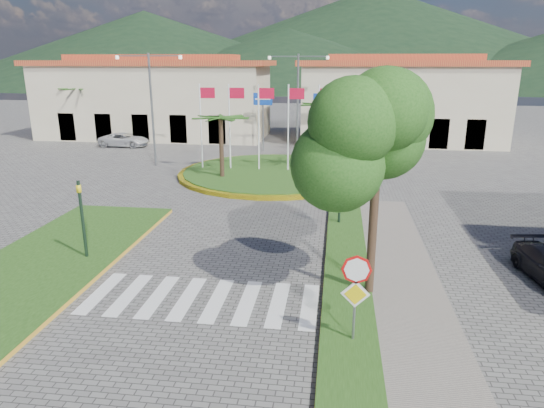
# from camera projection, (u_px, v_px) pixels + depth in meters

# --- Properties ---
(ground) EXTENTS (160.00, 160.00, 0.00)m
(ground) POSITION_uv_depth(u_px,v_px,m) (155.00, 374.00, 12.01)
(ground) COLOR #5C5957
(ground) RESTS_ON ground
(sidewalk_right) EXTENTS (4.00, 28.00, 0.15)m
(sidewalk_right) POSITION_uv_depth(u_px,v_px,m) (394.00, 345.00, 13.12)
(sidewalk_right) COLOR gray
(sidewalk_right) RESTS_ON ground
(verge_right) EXTENTS (1.60, 28.00, 0.18)m
(verge_right) POSITION_uv_depth(u_px,v_px,m) (349.00, 341.00, 13.27)
(verge_right) COLOR #224814
(verge_right) RESTS_ON ground
(median_left) EXTENTS (5.00, 14.00, 0.18)m
(median_left) POSITION_uv_depth(u_px,v_px,m) (49.00, 262.00, 18.52)
(median_left) COLOR #224814
(median_left) RESTS_ON ground
(crosswalk) EXTENTS (8.00, 3.00, 0.01)m
(crosswalk) POSITION_uv_depth(u_px,v_px,m) (199.00, 299.00, 15.81)
(crosswalk) COLOR silver
(crosswalk) RESTS_ON ground
(roundabout_island) EXTENTS (12.70, 12.70, 6.00)m
(roundabout_island) POSITION_uv_depth(u_px,v_px,m) (272.00, 173.00, 32.86)
(roundabout_island) COLOR yellow
(roundabout_island) RESTS_ON ground
(stop_sign) EXTENTS (0.80, 0.11, 2.65)m
(stop_sign) POSITION_uv_depth(u_px,v_px,m) (356.00, 285.00, 12.74)
(stop_sign) COLOR slate
(stop_sign) RESTS_ON ground
(deciduous_tree) EXTENTS (3.60, 3.60, 6.80)m
(deciduous_tree) POSITION_uv_depth(u_px,v_px,m) (378.00, 140.00, 14.59)
(deciduous_tree) COLOR black
(deciduous_tree) RESTS_ON ground
(traffic_light_left) EXTENTS (0.15, 0.18, 3.20)m
(traffic_light_left) POSITION_uv_depth(u_px,v_px,m) (82.00, 213.00, 18.30)
(traffic_light_left) COLOR black
(traffic_light_left) RESTS_ON ground
(traffic_light_right) EXTENTS (0.15, 0.18, 3.20)m
(traffic_light_right) POSITION_uv_depth(u_px,v_px,m) (340.00, 186.00, 22.28)
(traffic_light_right) COLOR black
(traffic_light_right) RESTS_ON ground
(traffic_light_far) EXTENTS (0.18, 0.15, 3.20)m
(traffic_light_far) POSITION_uv_depth(u_px,v_px,m) (389.00, 140.00, 35.14)
(traffic_light_far) COLOR black
(traffic_light_far) RESTS_ON ground
(direction_sign_west) EXTENTS (1.60, 0.14, 5.20)m
(direction_sign_west) POSITION_uv_depth(u_px,v_px,m) (263.00, 110.00, 40.69)
(direction_sign_west) COLOR slate
(direction_sign_west) RESTS_ON ground
(direction_sign_east) EXTENTS (1.60, 0.14, 5.20)m
(direction_sign_east) POSITION_uv_depth(u_px,v_px,m) (323.00, 110.00, 40.05)
(direction_sign_east) COLOR slate
(direction_sign_east) RESTS_ON ground
(street_lamp_centre) EXTENTS (4.80, 0.16, 8.00)m
(street_lamp_centre) POSITION_uv_depth(u_px,v_px,m) (298.00, 99.00, 39.11)
(street_lamp_centre) COLOR slate
(street_lamp_centre) RESTS_ON ground
(street_lamp_west) EXTENTS (4.80, 0.16, 8.00)m
(street_lamp_west) POSITION_uv_depth(u_px,v_px,m) (152.00, 104.00, 34.69)
(street_lamp_west) COLOR slate
(street_lamp_west) RESTS_ON ground
(building_left) EXTENTS (23.32, 9.54, 8.05)m
(building_left) POSITION_uv_depth(u_px,v_px,m) (156.00, 98.00, 48.80)
(building_left) COLOR beige
(building_left) RESTS_ON ground
(building_right) EXTENTS (19.08, 9.54, 8.05)m
(building_right) POSITION_uv_depth(u_px,v_px,m) (400.00, 100.00, 45.73)
(building_right) COLOR beige
(building_right) RESTS_ON ground
(hill_far_west) EXTENTS (140.00, 140.00, 22.00)m
(hill_far_west) POSITION_uv_depth(u_px,v_px,m) (146.00, 49.00, 148.95)
(hill_far_west) COLOR black
(hill_far_west) RESTS_ON ground
(hill_far_mid) EXTENTS (180.00, 180.00, 30.00)m
(hill_far_mid) POSITION_uv_depth(u_px,v_px,m) (374.00, 37.00, 157.87)
(hill_far_mid) COLOR black
(hill_far_mid) RESTS_ON ground
(hill_near_back) EXTENTS (110.00, 110.00, 16.00)m
(hill_near_back) POSITION_uv_depth(u_px,v_px,m) (288.00, 59.00, 134.54)
(hill_near_back) COLOR black
(hill_near_back) RESTS_ON ground
(white_van) EXTENTS (4.51, 2.25, 1.23)m
(white_van) POSITION_uv_depth(u_px,v_px,m) (124.00, 140.00, 43.73)
(white_van) COLOR #BABABC
(white_van) RESTS_ON ground
(car_dark_a) EXTENTS (3.68, 2.59, 1.16)m
(car_dark_a) POSITION_uv_depth(u_px,v_px,m) (231.00, 136.00, 46.32)
(car_dark_a) COLOR black
(car_dark_a) RESTS_ON ground
(car_dark_b) EXTENTS (4.16, 2.75, 1.29)m
(car_dark_b) POSITION_uv_depth(u_px,v_px,m) (365.00, 141.00, 43.10)
(car_dark_b) COLOR black
(car_dark_b) RESTS_ON ground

